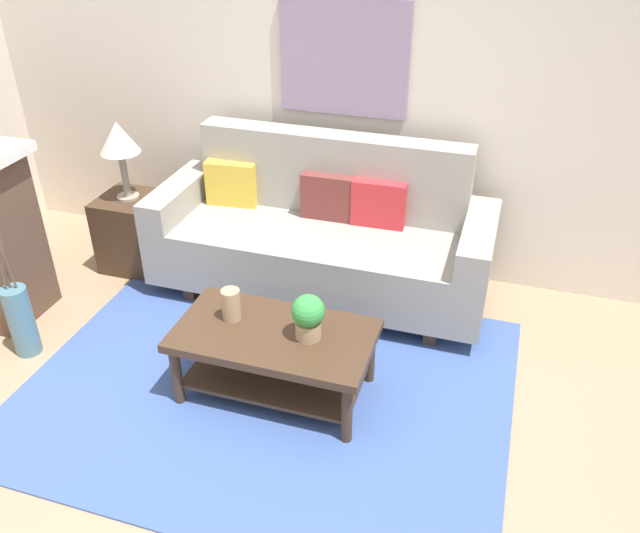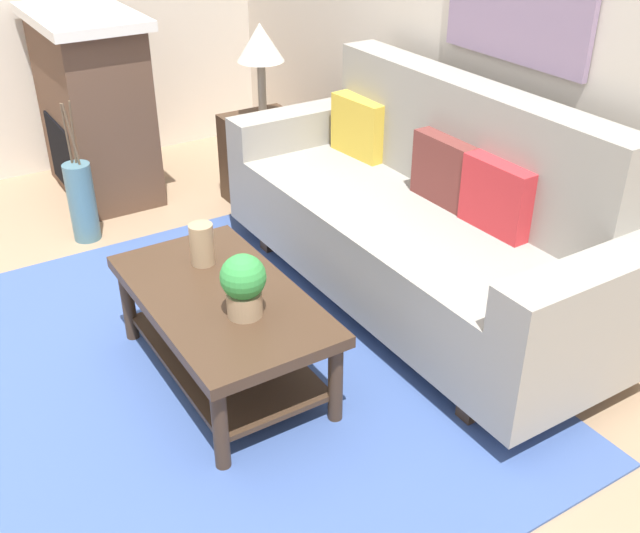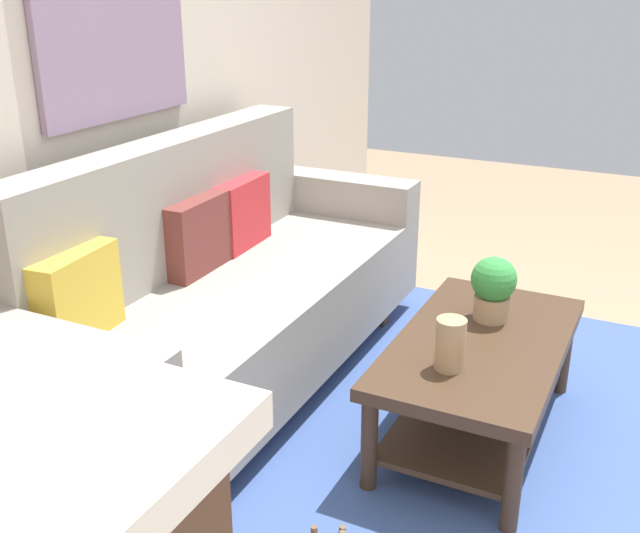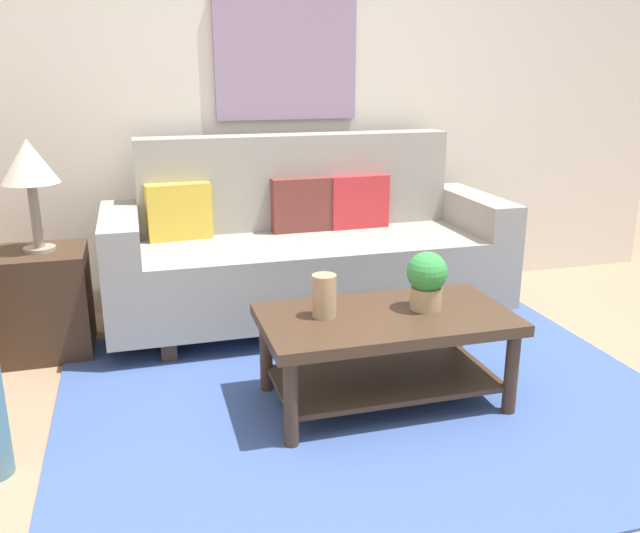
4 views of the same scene
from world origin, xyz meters
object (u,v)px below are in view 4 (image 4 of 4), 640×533
(coffee_table, at_px, (385,338))
(tabletop_vase, at_px, (324,296))
(throw_pillow_mustard, at_px, (179,211))
(potted_plant_tabletop, at_px, (427,279))
(side_table, at_px, (46,302))
(couch, at_px, (307,250))
(throw_pillow_crimson, at_px, (358,201))
(table_lamp, at_px, (29,166))
(throw_pillow_maroon, at_px, (301,204))
(framed_painting, at_px, (286,56))

(coffee_table, height_order, tabletop_vase, tabletop_vase)
(throw_pillow_mustard, height_order, potted_plant_tabletop, throw_pillow_mustard)
(side_table, bearing_deg, couch, 3.61)
(couch, bearing_deg, throw_pillow_mustard, 170.10)
(throw_pillow_crimson, relative_size, table_lamp, 0.63)
(potted_plant_tabletop, xyz_separation_m, table_lamp, (-1.71, 1.00, 0.42))
(throw_pillow_maroon, height_order, framed_painting, framed_painting)
(side_table, bearing_deg, potted_plant_tabletop, -30.42)
(potted_plant_tabletop, bearing_deg, table_lamp, 149.58)
(throw_pillow_maroon, relative_size, framed_painting, 0.41)
(table_lamp, distance_m, framed_painting, 1.64)
(throw_pillow_maroon, bearing_deg, couch, -90.00)
(framed_painting, bearing_deg, throw_pillow_crimson, -43.54)
(couch, xyz_separation_m, throw_pillow_maroon, (0.00, 0.13, 0.25))
(coffee_table, relative_size, potted_plant_tabletop, 4.20)
(couch, bearing_deg, table_lamp, -176.39)
(couch, distance_m, throw_pillow_mustard, 0.77)
(throw_pillow_crimson, bearing_deg, tabletop_vase, -115.21)
(potted_plant_tabletop, xyz_separation_m, framed_painting, (-0.26, 1.56, 0.96))
(potted_plant_tabletop, bearing_deg, throw_pillow_maroon, 102.17)
(tabletop_vase, bearing_deg, throw_pillow_crimson, 64.79)
(throw_pillow_mustard, distance_m, throw_pillow_maroon, 0.72)
(tabletop_vase, bearing_deg, potted_plant_tabletop, -3.84)
(couch, distance_m, throw_pillow_maroon, 0.28)
(throw_pillow_mustard, xyz_separation_m, throw_pillow_maroon, (0.72, 0.00, 0.00))
(table_lamp, bearing_deg, throw_pillow_maroon, 8.52)
(throw_pillow_crimson, bearing_deg, framed_painting, 136.46)
(throw_pillow_maroon, relative_size, table_lamp, 0.63)
(throw_pillow_maroon, height_order, table_lamp, table_lamp)
(throw_pillow_crimson, xyz_separation_m, tabletop_vase, (-0.56, -1.19, -0.16))
(potted_plant_tabletop, height_order, table_lamp, table_lamp)
(couch, distance_m, side_table, 1.45)
(tabletop_vase, bearing_deg, couch, 79.32)
(potted_plant_tabletop, relative_size, framed_painting, 0.30)
(throw_pillow_crimson, distance_m, table_lamp, 1.84)
(throw_pillow_mustard, bearing_deg, table_lamp, -163.42)
(throw_pillow_maroon, distance_m, potted_plant_tabletop, 1.25)
(throw_pillow_maroon, distance_m, tabletop_vase, 1.21)
(throw_pillow_maroon, xyz_separation_m, coffee_table, (0.07, -1.23, -0.37))
(throw_pillow_crimson, height_order, side_table, throw_pillow_crimson)
(tabletop_vase, relative_size, framed_painting, 0.21)
(couch, height_order, throw_pillow_maroon, couch)
(throw_pillow_mustard, xyz_separation_m, side_table, (-0.73, -0.22, -0.40))
(couch, height_order, side_table, couch)
(potted_plant_tabletop, height_order, framed_painting, framed_painting)
(throw_pillow_mustard, bearing_deg, coffee_table, -57.51)
(couch, bearing_deg, tabletop_vase, -100.68)
(couch, height_order, throw_pillow_mustard, couch)
(throw_pillow_maroon, bearing_deg, table_lamp, -171.48)
(couch, distance_m, table_lamp, 1.55)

